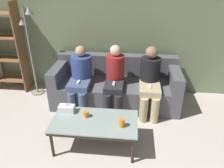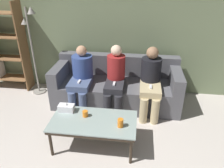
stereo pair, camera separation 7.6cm
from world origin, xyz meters
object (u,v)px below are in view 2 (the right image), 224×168
object	(u,v)px
cup_near_right	(120,123)
standing_lamp	(32,43)
seated_person_left_end	(81,75)
seated_person_mid_right	(151,79)
cup_near_left	(85,114)
coffee_table	(94,123)
couch	(117,86)
seated_person_mid_left	(115,77)
tissue_box	(66,108)

from	to	relation	value
cup_near_right	standing_lamp	bearing A→B (deg)	140.68
seated_person_left_end	seated_person_mid_right	distance (m)	1.19
cup_near_right	standing_lamp	xyz separation A→B (m)	(-1.79, 1.46, 0.53)
cup_near_left	coffee_table	bearing A→B (deg)	-30.67
couch	seated_person_mid_left	bearing A→B (deg)	-90.00
coffee_table	standing_lamp	distance (m)	2.08
seated_person_mid_left	cup_near_right	bearing A→B (deg)	-79.79
cup_near_left	standing_lamp	world-z (taller)	standing_lamp
tissue_box	standing_lamp	xyz separation A→B (m)	(-0.99, 1.21, 0.54)
seated_person_mid_right	standing_lamp	bearing A→B (deg)	170.39
cup_near_right	seated_person_mid_left	world-z (taller)	seated_person_mid_left
cup_near_right	seated_person_mid_right	size ratio (longest dim) A/B	0.10
cup_near_right	seated_person_mid_right	bearing A→B (deg)	70.09
standing_lamp	seated_person_left_end	size ratio (longest dim) A/B	1.53
couch	seated_person_mid_right	distance (m)	0.70
cup_near_left	cup_near_right	bearing A→B (deg)	-17.65
couch	seated_person_left_end	distance (m)	0.69
seated_person_left_end	seated_person_mid_left	bearing A→B (deg)	-1.20
couch	seated_person_mid_left	distance (m)	0.36
tissue_box	seated_person_left_end	bearing A→B (deg)	89.89
cup_near_right	seated_person_mid_right	distance (m)	1.17
coffee_table	tissue_box	distance (m)	0.46
couch	seated_person_left_end	bearing A→B (deg)	-160.66
standing_lamp	cup_near_left	bearing A→B (deg)	-45.35
couch	coffee_table	xyz separation A→B (m)	(-0.17, -1.23, 0.08)
standing_lamp	seated_person_mid_right	xyz separation A→B (m)	(2.18, -0.37, -0.42)
couch	tissue_box	distance (m)	1.23
cup_near_left	seated_person_mid_right	bearing A→B (deg)	46.31
standing_lamp	seated_person_mid_left	world-z (taller)	standing_lamp
cup_near_left	seated_person_left_end	bearing A→B (deg)	107.17
coffee_table	seated_person_mid_left	world-z (taller)	seated_person_mid_left
cup_near_left	seated_person_mid_right	world-z (taller)	seated_person_mid_right
tissue_box	seated_person_mid_right	distance (m)	1.46
seated_person_mid_right	coffee_table	bearing A→B (deg)	-127.11
standing_lamp	seated_person_left_end	world-z (taller)	standing_lamp
couch	seated_person_mid_right	size ratio (longest dim) A/B	2.00
couch	standing_lamp	bearing A→B (deg)	174.71
couch	standing_lamp	xyz separation A→B (m)	(-1.59, 0.15, 0.72)
cup_near_left	standing_lamp	distance (m)	1.91
couch	tissue_box	size ratio (longest dim) A/B	10.18
tissue_box	seated_person_mid_right	size ratio (longest dim) A/B	0.20
coffee_table	cup_near_left	world-z (taller)	cup_near_left
seated_person_left_end	tissue_box	bearing A→B (deg)	-90.11
coffee_table	cup_near_right	size ratio (longest dim) A/B	10.00
cup_near_left	cup_near_right	size ratio (longest dim) A/B	0.75
tissue_box	seated_person_mid_right	bearing A→B (deg)	35.37
couch	standing_lamp	distance (m)	1.75
cup_near_left	seated_person_mid_left	distance (m)	0.99
cup_near_left	tissue_box	world-z (taller)	tissue_box
tissue_box	seated_person_left_end	distance (m)	0.87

